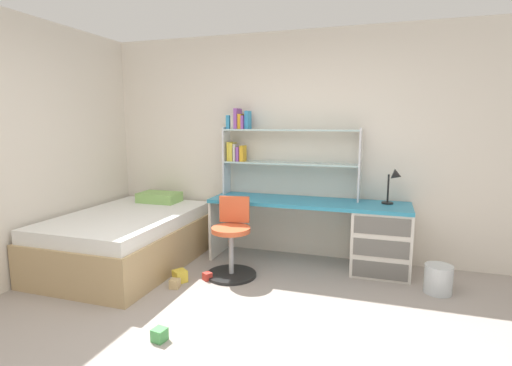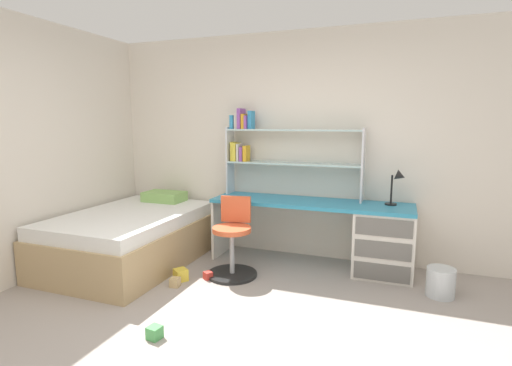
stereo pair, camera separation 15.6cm
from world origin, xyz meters
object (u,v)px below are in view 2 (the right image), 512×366
desk_lamp (398,182)px  toy_block_yellow_3 (181,275)px  waste_bin (441,282)px  bookshelf_hutch (273,146)px  bed_platform (132,237)px  desk (363,235)px  swivel_chair (233,245)px  toy_block_red_2 (208,275)px  toy_block_natural_0 (175,282)px  toy_block_green_1 (155,333)px

desk_lamp → toy_block_yellow_3: (-2.01, -0.98, -0.92)m
toy_block_yellow_3 → waste_bin: bearing=12.2°
bookshelf_hutch → bed_platform: bearing=-150.5°
bookshelf_hutch → desk: bearing=-8.9°
swivel_chair → waste_bin: size_ratio=3.03×
desk → desk_lamp: (0.31, 0.07, 0.57)m
toy_block_red_2 → bed_platform: bearing=172.4°
swivel_chair → toy_block_red_2: (-0.19, -0.20, -0.29)m
bookshelf_hutch → toy_block_natural_0: size_ratio=18.05×
toy_block_yellow_3 → toy_block_red_2: bearing=27.8°
desk_lamp → desk: bearing=-167.0°
waste_bin → toy_block_yellow_3: waste_bin is taller
bed_platform → toy_block_natural_0: size_ratio=21.26×
waste_bin → toy_block_yellow_3: size_ratio=2.22×
desk_lamp → toy_block_yellow_3: 2.41m
bed_platform → desk: bearing=14.4°
bookshelf_hutch → waste_bin: bearing=-16.9°
desk_lamp → bed_platform: bearing=-165.8°
bookshelf_hutch → toy_block_yellow_3: bearing=-120.4°
bookshelf_hutch → toy_block_natural_0: (-0.60, -1.22, -1.27)m
bookshelf_hutch → bed_platform: size_ratio=0.85×
toy_block_yellow_3 → bookshelf_hutch: bearing=59.6°
toy_block_yellow_3 → swivel_chair: bearing=37.7°
desk → waste_bin: desk is taller
desk_lamp → swivel_chair: bearing=-157.8°
toy_block_natural_0 → toy_block_red_2: 0.35m
bookshelf_hutch → swivel_chair: 1.25m
bed_platform → toy_block_yellow_3: size_ratio=15.50×
desk → swivel_chair: swivel_chair is taller
desk → swivel_chair: bearing=-155.7°
desk → toy_block_green_1: size_ratio=23.07×
waste_bin → toy_block_green_1: size_ratio=2.83×
desk_lamp → swivel_chair: desk_lamp is taller
bed_platform → desk_lamp: bearing=14.2°
toy_block_green_1 → bed_platform: bearing=132.9°
bookshelf_hutch → toy_block_red_2: bookshelf_hutch is taller
bookshelf_hutch → waste_bin: bookshelf_hutch is taller
bookshelf_hutch → toy_block_yellow_3: 1.77m
desk → waste_bin: (0.73, -0.38, -0.27)m
bookshelf_hutch → toy_block_yellow_3: (-0.63, -1.07, -1.26)m
waste_bin → toy_block_natural_0: bearing=-164.4°
swivel_chair → waste_bin: 2.01m
desk_lamp → toy_block_natural_0: (-1.98, -1.12, -0.93)m
swivel_chair → waste_bin: swivel_chair is taller
toy_block_yellow_3 → toy_block_green_1: bearing=-68.9°
swivel_chair → bed_platform: 1.22m
waste_bin → desk: bearing=152.5°
swivel_chair → toy_block_natural_0: (-0.40, -0.48, -0.28)m
swivel_chair → toy_block_yellow_3: swivel_chair is taller
swivel_chair → toy_block_green_1: swivel_chair is taller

